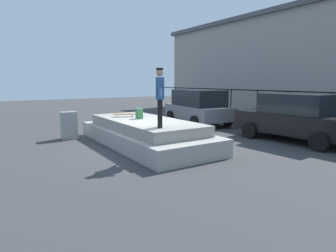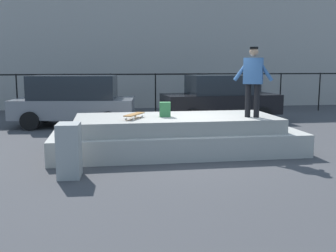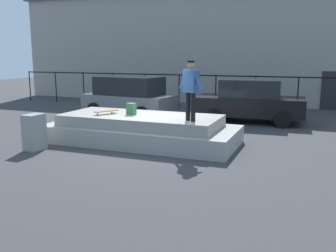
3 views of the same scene
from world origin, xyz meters
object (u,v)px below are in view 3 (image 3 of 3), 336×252
object	(u,v)px
skateboard	(106,111)
backpack	(131,109)
utility_box	(34,132)
skateboarder	(191,86)
car_grey_hatchback_near	(129,95)
car_black_sedan_mid	(250,101)

from	to	relation	value
skateboard	backpack	distance (m)	0.84
skateboard	utility_box	distance (m)	2.33
skateboarder	backpack	size ratio (longest dim) A/B	4.66
skateboarder	skateboard	bearing A→B (deg)	176.25
skateboarder	backpack	world-z (taller)	skateboarder
car_grey_hatchback_near	skateboard	bearing A→B (deg)	-70.65
skateboarder	car_grey_hatchback_near	xyz separation A→B (m)	(-4.77, 5.34, -0.97)
skateboarder	backpack	distance (m)	2.36
car_grey_hatchback_near	car_black_sedan_mid	xyz separation A→B (m)	(5.59, 0.31, -0.04)
skateboard	car_black_sedan_mid	bearing A→B (deg)	55.21
car_grey_hatchback_near	car_black_sedan_mid	bearing A→B (deg)	3.18
skateboard	utility_box	xyz separation A→B (m)	(-1.44, -1.78, -0.47)
utility_box	backpack	bearing A→B (deg)	45.13
car_grey_hatchback_near	car_black_sedan_mid	size ratio (longest dim) A/B	0.99
car_grey_hatchback_near	utility_box	world-z (taller)	car_grey_hatchback_near
car_black_sedan_mid	utility_box	world-z (taller)	car_black_sedan_mid
skateboard	backpack	xyz separation A→B (m)	(0.80, 0.23, 0.09)
car_grey_hatchback_near	car_black_sedan_mid	world-z (taller)	car_grey_hatchback_near
skateboard	car_grey_hatchback_near	bearing A→B (deg)	109.35
skateboard	car_black_sedan_mid	size ratio (longest dim) A/B	0.18
backpack	utility_box	xyz separation A→B (m)	(-2.24, -2.01, -0.56)
backpack	utility_box	bearing A→B (deg)	-129.75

